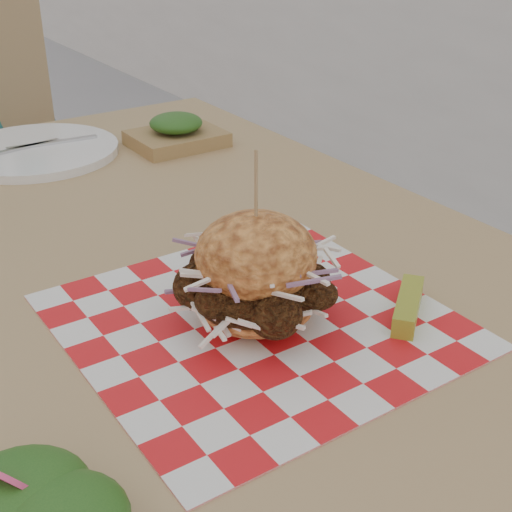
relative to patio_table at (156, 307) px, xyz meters
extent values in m
cube|color=tan|center=(0.00, 0.00, 0.06)|extent=(0.80, 1.20, 0.04)
cylinder|color=#333338|center=(0.34, 0.54, -0.32)|extent=(0.05, 0.05, 0.71)
cube|color=tan|center=(0.00, 0.80, -0.22)|extent=(0.52, 0.52, 0.04)
cylinder|color=#333338|center=(0.12, 0.58, -0.46)|extent=(0.03, 0.03, 0.43)
cylinder|color=#333338|center=(0.22, 0.92, -0.46)|extent=(0.03, 0.03, 0.43)
cube|color=red|center=(0.02, -0.20, 0.08)|extent=(0.36, 0.36, 0.00)
ellipsoid|color=#F09644|center=(0.02, -0.20, 0.10)|extent=(0.12, 0.12, 0.04)
ellipsoid|color=brown|center=(0.02, -0.20, 0.12)|extent=(0.13, 0.12, 0.07)
ellipsoid|color=#F09644|center=(0.02, -0.20, 0.15)|extent=(0.12, 0.12, 0.08)
cylinder|color=tan|center=(0.02, -0.20, 0.22)|extent=(0.00, 0.00, 0.09)
cube|color=#A3AE32|center=(0.15, -0.28, 0.09)|extent=(0.09, 0.08, 0.02)
ellipsoid|color=#1F4F16|center=(-0.27, -0.31, 0.09)|extent=(0.08, 0.08, 0.03)
cylinder|color=#E43F74|center=(-0.26, -0.32, 0.11)|extent=(0.05, 0.05, 0.04)
cylinder|color=white|center=(0.00, 0.43, 0.09)|extent=(0.27, 0.27, 0.01)
cube|color=silver|center=(-0.03, 0.43, 0.09)|extent=(0.15, 0.03, 0.00)
cube|color=silver|center=(0.03, 0.43, 0.09)|extent=(0.15, 0.03, 0.00)
cube|color=olive|center=(0.22, 0.34, 0.09)|extent=(0.15, 0.12, 0.02)
ellipsoid|color=#1F4F16|center=(0.22, 0.34, 0.12)|extent=(0.09, 0.09, 0.03)
camera|label=1|loc=(-0.33, -0.71, 0.47)|focal=50.00mm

